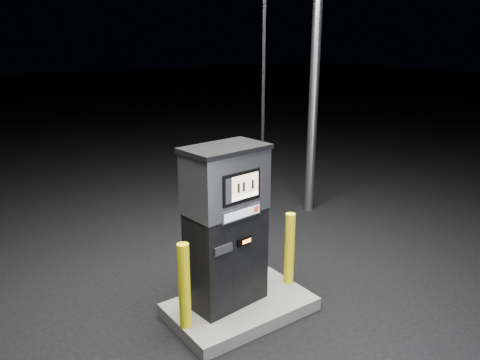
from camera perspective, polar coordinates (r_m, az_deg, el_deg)
ground at (r=5.61m, az=0.01°, el=-15.85°), size 80.00×80.00×0.00m
pump_island at (r=5.57m, az=0.01°, el=-15.20°), size 1.60×1.00×0.15m
fuel_dispenser at (r=5.12m, az=-1.69°, el=-5.53°), size 1.02×0.63×3.77m
bollard_left at (r=4.92m, az=-6.80°, el=-12.71°), size 0.16×0.16×0.94m
bollard_right at (r=5.73m, az=6.05°, el=-8.33°), size 0.15×0.15×0.90m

